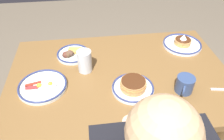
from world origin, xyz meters
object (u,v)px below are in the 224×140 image
(plate_near_main, at_px, (182,43))
(coffee_mug, at_px, (185,84))
(plate_far_side, at_px, (43,86))
(drinking_glass, at_px, (85,62))
(plate_far_companion, at_px, (133,86))
(plate_center_pancakes, at_px, (72,54))

(plate_near_main, height_order, coffee_mug, coffee_mug)
(plate_far_side, height_order, drinking_glass, drinking_glass)
(plate_far_companion, height_order, drinking_glass, drinking_glass)
(drinking_glass, bearing_deg, coffee_mug, 154.93)
(plate_far_companion, xyz_separation_m, drinking_glass, (0.24, -0.20, 0.04))
(plate_center_pancakes, relative_size, plate_far_companion, 0.92)
(plate_center_pancakes, bearing_deg, plate_far_side, 60.39)
(plate_far_companion, relative_size, coffee_mug, 1.90)
(plate_far_companion, distance_m, coffee_mug, 0.27)
(plate_near_main, relative_size, plate_far_companion, 1.14)
(plate_far_companion, height_order, coffee_mug, coffee_mug)
(plate_center_pancakes, xyz_separation_m, drinking_glass, (-0.08, 0.15, 0.04))
(drinking_glass, bearing_deg, plate_far_companion, 141.24)
(plate_center_pancakes, xyz_separation_m, plate_far_companion, (-0.32, 0.35, 0.01))
(plate_near_main, bearing_deg, plate_far_side, 18.31)
(plate_near_main, height_order, drinking_glass, drinking_glass)
(plate_center_pancakes, distance_m, coffee_mug, 0.70)
(plate_near_main, height_order, plate_center_pancakes, plate_near_main)
(coffee_mug, bearing_deg, plate_near_main, -110.24)
(plate_center_pancakes, relative_size, plate_far_side, 0.79)
(plate_near_main, xyz_separation_m, plate_center_pancakes, (0.74, 0.02, -0.00))
(coffee_mug, height_order, drinking_glass, drinking_glass)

